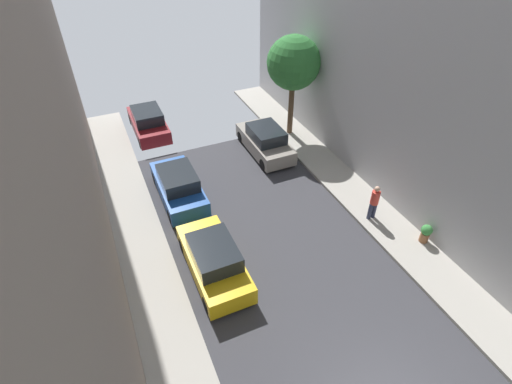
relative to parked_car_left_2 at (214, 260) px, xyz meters
name	(u,v)px	position (x,y,z in m)	size (l,w,h in m)	color
parked_car_left_2	(214,260)	(0.00, 0.00, 0.00)	(1.78, 4.20, 1.57)	gold
parked_car_left_3	(179,186)	(0.00, 5.01, 0.00)	(1.78, 4.20, 1.57)	#194799
parked_car_left_4	(148,123)	(0.00, 11.71, 0.00)	(1.78, 4.20, 1.57)	maroon
parked_car_right_2	(265,141)	(5.40, 6.99, 0.00)	(1.78, 4.20, 1.57)	gray
pedestrian	(374,201)	(7.31, 0.03, 0.35)	(0.40, 0.36, 1.72)	#2D334C
street_tree_1	(294,63)	(7.57, 8.21, 3.57)	(2.88, 2.88, 5.61)	brown
potted_plant_3	(426,233)	(8.41, -2.04, -0.10)	(0.45, 0.45, 0.85)	brown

